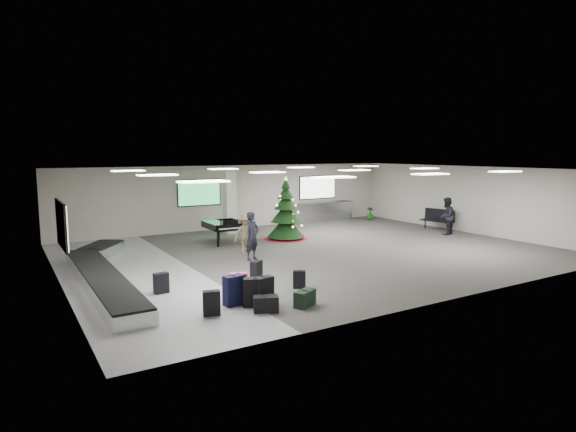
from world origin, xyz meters
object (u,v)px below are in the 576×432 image
service_counter (320,212)px  traveler_a (252,236)px  grand_piano (225,225)px  potted_plant_right (370,214)px  traveler_bench (446,216)px  potted_plant_left (292,219)px  baggage_carousel (102,273)px  pink_suitcase (238,286)px  christmas_tree (286,218)px  traveler_b (245,234)px  bench (439,218)px

service_counter → traveler_a: bearing=-138.8°
grand_piano → potted_plant_right: size_ratio=2.52×
service_counter → traveler_bench: size_ratio=2.30×
service_counter → potted_plant_left: bearing=-164.0°
potted_plant_right → baggage_carousel: bearing=-159.9°
pink_suitcase → christmas_tree: 8.95m
pink_suitcase → baggage_carousel: bearing=143.1°
traveler_a → pink_suitcase: bearing=-144.8°
traveler_b → traveler_bench: (9.92, -1.15, 0.12)m
bench → traveler_bench: size_ratio=0.97×
traveler_a → christmas_tree: bearing=19.6°
baggage_carousel → bench: 16.30m
potted_plant_right → traveler_a: bearing=-151.5°
service_counter → potted_plant_right: 2.93m
service_counter → traveler_bench: bearing=-68.9°
service_counter → traveler_b: traveler_b is taller
christmas_tree → traveler_b: size_ratio=1.86×
traveler_b → potted_plant_left: traveler_b is taller
bench → pink_suitcase: bearing=-170.8°
service_counter → traveler_b: bearing=-143.2°
potted_plant_left → potted_plant_right: (4.97, -0.41, -0.01)m
service_counter → potted_plant_right: size_ratio=5.35×
traveler_bench → potted_plant_left: size_ratio=2.27×
grand_piano → traveler_b: bearing=-92.9°
potted_plant_left → grand_piano: bearing=-152.5°
potted_plant_left → traveler_a: bearing=-131.9°
baggage_carousel → potted_plant_left: 12.23m
potted_plant_left → potted_plant_right: bearing=-4.7°
service_counter → traveler_b: 9.19m
traveler_a → traveler_bench: (10.24, 0.06, 0.01)m
service_counter → traveler_bench: 7.13m
traveler_bench → bench: bearing=-147.9°
pink_suitcase → traveler_b: (2.74, 5.18, 0.41)m
christmas_tree → traveler_a: christmas_tree is taller
bench → traveler_a: 11.16m
bench → traveler_bench: 1.49m
baggage_carousel → traveler_bench: size_ratio=5.51×
traveler_b → christmas_tree: bearing=31.9°
grand_piano → pink_suitcase: bearing=-110.4°
service_counter → christmas_tree: christmas_tree is taller
potted_plant_left → traveler_b: bearing=-136.5°
pink_suitcase → potted_plant_right: (12.83, 9.63, 0.03)m
traveler_a → service_counter: bearing=17.7°
grand_piano → bench: (10.61, -2.22, -0.19)m
baggage_carousel → traveler_b: 5.65m
service_counter → christmas_tree: size_ratio=1.44×
bench → potted_plant_left: bench is taller
baggage_carousel → traveler_b: (5.49, 1.23, 0.55)m
traveler_bench → potted_plant_right: traveler_bench is taller
pink_suitcase → potted_plant_left: potted_plant_left is taller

